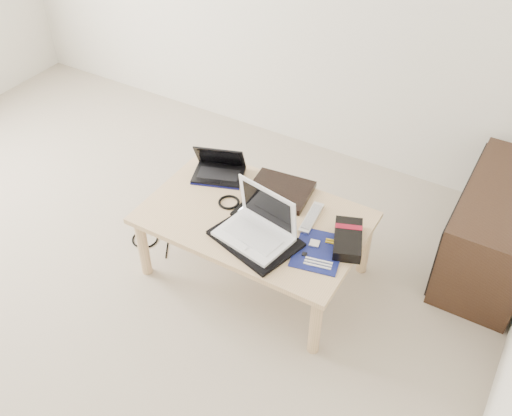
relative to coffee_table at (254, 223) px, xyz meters
The scene contains 14 objects.
ground 1.09m from the coffee_table, 133.46° to the right, with size 4.00×4.00×0.00m, color #AC9F8B.
coffee_table is the anchor object (origin of this frame).
media_cabinet 1.27m from the coffee_table, 33.37° to the left, with size 0.41×0.90×0.50m.
book 0.23m from the coffee_table, 83.44° to the left, with size 0.34×0.30×0.03m.
netbook 0.40m from the coffee_table, 149.99° to the left, with size 0.32×0.27×0.18m.
tablet 0.06m from the coffee_table, 54.27° to the left, with size 0.26×0.20×0.01m.
remote 0.29m from the coffee_table, 24.69° to the left, with size 0.08×0.24×0.02m.
neoprene_sleeve 0.19m from the coffee_table, 57.48° to the right, with size 0.39×0.29×0.02m, color black.
white_laptop 0.19m from the coffee_table, 52.60° to the right, with size 0.37×0.30×0.24m.
motherboard 0.39m from the coffee_table, ahead, with size 0.27×0.31×0.01m.
gpu_box 0.49m from the coffee_table, ahead, with size 0.21×0.29×0.06m.
cable_coil 0.17m from the coffee_table, behind, with size 0.11×0.11×0.01m, color black.
floor_cable_coil 0.76m from the coffee_table, behind, with size 0.15×0.15×0.01m, color black.
floor_cable_trail 0.65m from the coffee_table, behind, with size 0.01×0.01×0.31m, color black.
Camera 1 is at (1.79, -1.08, 2.30)m, focal length 40.00 mm.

